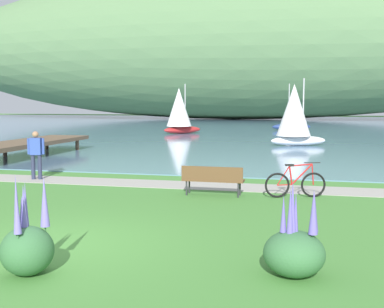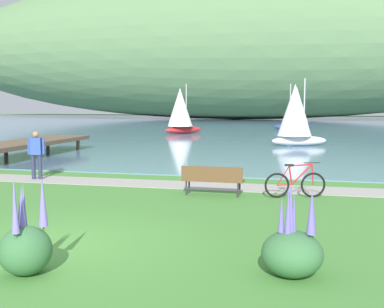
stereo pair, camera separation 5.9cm
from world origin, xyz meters
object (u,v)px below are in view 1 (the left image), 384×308
object	(u,v)px
bicycle_leaning_near_bench	(295,184)
person_at_shoreline	(36,152)
sailboat_mid_bay	(179,110)
park_bench_near_camera	(213,178)
sailboat_nearest_to_shore	(295,114)
sailboat_far_off	(295,108)

from	to	relation	value
bicycle_leaning_near_bench	person_at_shoreline	distance (m)	9.07
bicycle_leaning_near_bench	sailboat_mid_bay	distance (m)	28.60
bicycle_leaning_near_bench	person_at_shoreline	world-z (taller)	person_at_shoreline
park_bench_near_camera	sailboat_nearest_to_shore	size ratio (longest dim) A/B	0.43
sailboat_mid_bay	sailboat_far_off	xyz separation A→B (m)	(9.69, 7.64, 0.10)
sailboat_nearest_to_shore	sailboat_far_off	distance (m)	17.63
park_bench_near_camera	bicycle_leaning_near_bench	world-z (taller)	bicycle_leaning_near_bench
person_at_shoreline	park_bench_near_camera	bearing A→B (deg)	-13.01
park_bench_near_camera	person_at_shoreline	xyz separation A→B (m)	(-6.61, 1.53, 0.46)
bicycle_leaning_near_bench	sailboat_nearest_to_shore	bearing A→B (deg)	91.30
sailboat_nearest_to_shore	sailboat_far_off	size ratio (longest dim) A/B	0.92
bicycle_leaning_near_bench	sailboat_mid_bay	bearing A→B (deg)	111.28
sailboat_nearest_to_shore	person_at_shoreline	bearing A→B (deg)	-119.18
park_bench_near_camera	person_at_shoreline	size ratio (longest dim) A/B	1.06
sailboat_mid_bay	sailboat_far_off	bearing A→B (deg)	38.25
sailboat_nearest_to_shore	sailboat_mid_bay	xyz separation A→B (m)	(-9.98, 9.99, 0.06)
bicycle_leaning_near_bench	sailboat_far_off	world-z (taller)	sailboat_far_off
sailboat_far_off	person_at_shoreline	bearing A→B (deg)	-104.11
bicycle_leaning_near_bench	sailboat_mid_bay	world-z (taller)	sailboat_mid_bay
person_at_shoreline	sailboat_far_off	size ratio (longest dim) A/B	0.38
sailboat_mid_bay	person_at_shoreline	bearing A→B (deg)	-86.86
sailboat_nearest_to_shore	bicycle_leaning_near_bench	bearing A→B (deg)	-88.70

